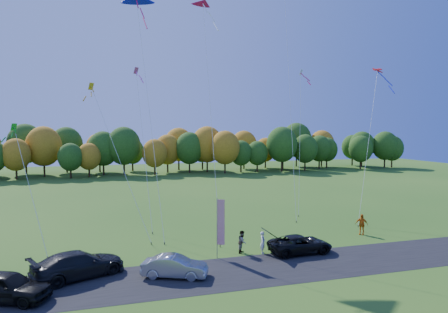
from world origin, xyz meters
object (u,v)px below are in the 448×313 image
object	(u,v)px
silver_sedan	(175,266)
person_east	(362,224)
feather_flag	(220,221)
black_suv	(300,244)

from	to	relation	value
silver_sedan	person_east	world-z (taller)	person_east
silver_sedan	feather_flag	bearing A→B (deg)	-31.04
black_suv	silver_sedan	xyz separation A→B (m)	(-10.04, -2.24, 0.00)
silver_sedan	feather_flag	world-z (taller)	feather_flag
black_suv	silver_sedan	distance (m)	10.29
black_suv	silver_sedan	size ratio (longest dim) A/B	1.18
silver_sedan	person_east	xyz separation A→B (m)	(17.81, 5.53, 0.24)
black_suv	silver_sedan	bearing A→B (deg)	100.84
person_east	silver_sedan	bearing A→B (deg)	-119.15
black_suv	person_east	world-z (taller)	person_east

